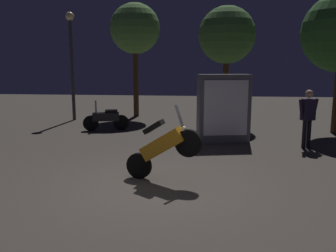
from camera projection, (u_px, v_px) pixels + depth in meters
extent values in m
plane|color=#4C443D|center=(156.00, 187.00, 7.13)|extent=(40.00, 40.00, 0.00)
cylinder|color=black|center=(139.00, 166.00, 7.62)|extent=(0.57, 0.24, 0.56)
cylinder|color=black|center=(188.00, 143.00, 7.13)|extent=(0.57, 0.24, 0.56)
cube|color=orange|center=(163.00, 144.00, 7.33)|extent=(1.01, 0.54, 0.76)
cube|color=black|center=(154.00, 127.00, 7.34)|extent=(0.47, 0.34, 0.32)
cylinder|color=gray|center=(179.00, 116.00, 7.10)|extent=(0.21, 0.11, 0.44)
sphere|color=#F2EABF|center=(184.00, 129.00, 7.11)|extent=(0.12, 0.12, 0.12)
cylinder|color=black|center=(121.00, 123.00, 13.12)|extent=(0.57, 0.23, 0.56)
cylinder|color=black|center=(91.00, 123.00, 12.99)|extent=(0.57, 0.23, 0.56)
cube|color=black|center=(106.00, 117.00, 13.02)|extent=(0.99, 0.51, 0.30)
cube|color=black|center=(111.00, 111.00, 13.01)|extent=(0.48, 0.33, 0.10)
cylinder|color=gray|center=(96.00, 107.00, 12.91)|extent=(0.07, 0.07, 0.45)
sphere|color=#F2EABF|center=(93.00, 116.00, 12.95)|extent=(0.12, 0.12, 0.12)
cylinder|color=black|center=(309.00, 134.00, 10.37)|extent=(0.12, 0.12, 0.82)
cylinder|color=black|center=(304.00, 134.00, 10.32)|extent=(0.12, 0.12, 0.82)
cube|color=#261E38|center=(308.00, 110.00, 10.22)|extent=(0.43, 0.37, 0.61)
sphere|color=tan|center=(309.00, 94.00, 10.14)|extent=(0.23, 0.23, 0.23)
cylinder|color=#261E38|center=(315.00, 108.00, 10.28)|extent=(0.20, 0.16, 0.56)
cylinder|color=#261E38|center=(301.00, 109.00, 10.14)|extent=(0.20, 0.16, 0.56)
cylinder|color=#38383D|center=(72.00, 71.00, 15.16)|extent=(0.14, 0.14, 4.20)
sphere|color=#F9E59E|center=(70.00, 16.00, 14.77)|extent=(0.36, 0.36, 0.36)
cylinder|color=#4C331E|center=(225.00, 90.00, 14.34)|extent=(0.24, 0.24, 2.74)
sphere|color=#477A38|center=(227.00, 35.00, 13.96)|extent=(2.23, 2.23, 2.23)
cylinder|color=#4C331E|center=(136.00, 82.00, 16.32)|extent=(0.24, 0.24, 3.17)
sphere|color=#568C42|center=(135.00, 28.00, 15.90)|extent=(2.24, 2.24, 2.24)
cube|color=#595960|center=(224.00, 109.00, 11.04)|extent=(1.67, 0.81, 2.10)
cube|color=white|center=(226.00, 108.00, 10.77)|extent=(1.32, 0.31, 1.68)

